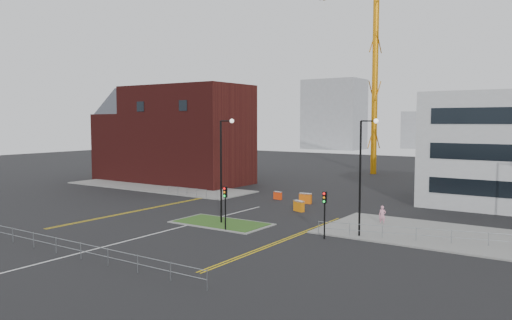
{
  "coord_description": "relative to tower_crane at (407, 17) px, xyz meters",
  "views": [
    {
      "loc": [
        28.7,
        -26.06,
        9.02
      ],
      "look_at": [
        0.18,
        16.13,
        5.0
      ],
      "focal_mm": 35.0,
      "sensor_mm": 36.0,
      "label": 1
    }
  ],
  "objects": [
    {
      "name": "ground",
      "position": [
        -3.66,
        -53.27,
        -25.3
      ],
      "size": [
        200.0,
        200.0,
        0.0
      ],
      "primitive_type": "plane",
      "color": "black",
      "rests_on": "ground"
    },
    {
      "name": "pavement_left",
      "position": [
        -23.66,
        -31.27,
        -25.24
      ],
      "size": [
        28.0,
        8.0,
        0.12
      ],
      "primitive_type": "cube",
      "color": "slate",
      "rests_on": "ground"
    },
    {
      "name": "pavement_right",
      "position": [
        18.34,
        -39.27,
        -25.24
      ],
      "size": [
        24.0,
        10.0,
        0.12
      ],
      "primitive_type": "cube",
      "color": "slate",
      "rests_on": "ground"
    },
    {
      "name": "island_kerb",
      "position": [
        -1.66,
        -45.27,
        -25.26
      ],
      "size": [
        8.6,
        4.6,
        0.08
      ],
      "primitive_type": "cube",
      "color": "slate",
      "rests_on": "ground"
    },
    {
      "name": "grass_island",
      "position": [
        -1.66,
        -45.27,
        -25.24
      ],
      "size": [
        8.0,
        4.0,
        0.12
      ],
      "primitive_type": "cube",
      "color": "#2A541C",
      "rests_on": "ground"
    },
    {
      "name": "brick_building",
      "position": [
        -26.64,
        -25.27,
        -18.45
      ],
      "size": [
        24.2,
        10.07,
        14.24
      ],
      "color": "#491412",
      "rests_on": "ground"
    },
    {
      "name": "tower_crane",
      "position": [
        0.0,
        0.0,
        0.0
      ],
      "size": [
        50.99,
        16.41,
        36.56
      ],
      "color": "orange",
      "rests_on": "ground"
    },
    {
      "name": "streetlamp_island",
      "position": [
        -1.45,
        -45.27,
        -19.89
      ],
      "size": [
        1.46,
        0.36,
        9.18
      ],
      "color": "black",
      "rests_on": "ground"
    },
    {
      "name": "streetlamp_right_near",
      "position": [
        10.55,
        -43.27,
        -19.89
      ],
      "size": [
        1.46,
        0.36,
        9.18
      ],
      "color": "black",
      "rests_on": "ground"
    },
    {
      "name": "traffic_light_island",
      "position": [
        0.34,
        -47.29,
        -22.73
      ],
      "size": [
        0.28,
        0.33,
        3.65
      ],
      "color": "black",
      "rests_on": "ground"
    },
    {
      "name": "traffic_light_right",
      "position": [
        8.34,
        -45.29,
        -22.73
      ],
      "size": [
        0.28,
        0.33,
        3.65
      ],
      "color": "black",
      "rests_on": "ground"
    },
    {
      "name": "railing_front",
      "position": [
        -3.66,
        -59.27,
        -24.52
      ],
      "size": [
        24.05,
        0.05,
        1.1
      ],
      "color": "gray",
      "rests_on": "ground"
    },
    {
      "name": "railing_left",
      "position": [
        -14.66,
        -35.27,
        -24.55
      ],
      "size": [
        6.05,
        0.05,
        1.1
      ],
      "color": "gray",
      "rests_on": "ground"
    },
    {
      "name": "railing_right",
      "position": [
        16.84,
        -41.77,
        -24.52
      ],
      "size": [
        19.05,
        5.05,
        1.1
      ],
      "color": "gray",
      "rests_on": "ground"
    },
    {
      "name": "centre_line",
      "position": [
        -3.66,
        -51.27,
        -25.29
      ],
      "size": [
        0.15,
        30.0,
        0.01
      ],
      "primitive_type": "cube",
      "color": "silver",
      "rests_on": "ground"
    },
    {
      "name": "yellow_left_a",
      "position": [
        -12.66,
        -43.27,
        -25.29
      ],
      "size": [
        0.12,
        24.0,
        0.01
      ],
      "primitive_type": "cube",
      "color": "gold",
      "rests_on": "ground"
    },
    {
      "name": "yellow_left_b",
      "position": [
        -12.36,
        -43.27,
        -25.29
      ],
      "size": [
        0.12,
        24.0,
        0.01
      ],
      "primitive_type": "cube",
      "color": "gold",
      "rests_on": "ground"
    },
    {
      "name": "yellow_right_a",
      "position": [
        5.84,
        -47.27,
        -25.29
      ],
      "size": [
        0.12,
        20.0,
        0.01
      ],
      "primitive_type": "cube",
      "color": "gold",
      "rests_on": "ground"
    },
    {
      "name": "yellow_right_b",
      "position": [
        6.14,
        -47.27,
        -25.29
      ],
      "size": [
        0.12,
        20.0,
        0.01
      ],
      "primitive_type": "cube",
      "color": "gold",
      "rests_on": "ground"
    },
    {
      "name": "skyline_a",
      "position": [
        -43.66,
        66.73,
        -14.3
      ],
      "size": [
        18.0,
        12.0,
        22.0
      ],
      "primitive_type": "cube",
      "color": "gray",
      "rests_on": "ground"
    },
    {
      "name": "skyline_d",
      "position": [
        -11.66,
        86.73,
        -19.3
      ],
      "size": [
        30.0,
        12.0,
        12.0
      ],
      "primitive_type": "cube",
      "color": "gray",
      "rests_on": "ground"
    },
    {
      "name": "pedestrian",
      "position": [
        10.19,
        -37.77,
        -24.47
      ],
      "size": [
        0.67,
        0.51,
        1.66
      ],
      "primitive_type": "imported",
      "rotation": [
        0.0,
        0.0,
        0.2
      ],
      "color": "pink",
      "rests_on": "ground"
    },
    {
      "name": "barrier_left",
      "position": [
        -4.66,
        -30.95,
        -24.81
      ],
      "size": [
        1.13,
        0.62,
        0.9
      ],
      "color": "#FA3D0D",
      "rests_on": "ground"
    },
    {
      "name": "barrier_mid",
      "position": [
        -0.66,
        -31.67,
        -24.68
      ],
      "size": [
        1.4,
        0.68,
        1.13
      ],
      "color": "orange",
      "rests_on": "ground"
    },
    {
      "name": "barrier_right",
      "position": [
        1.06,
        -36.23,
        -24.71
      ],
      "size": [
        1.35,
        0.89,
        1.08
      ],
      "color": "orange",
      "rests_on": "ground"
    }
  ]
}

